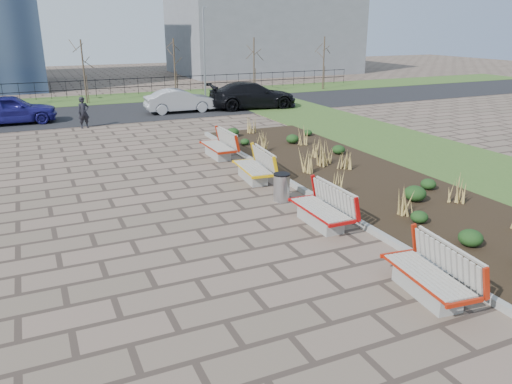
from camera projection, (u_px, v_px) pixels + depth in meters
name	position (u px, v px, depth m)	size (l,w,h in m)	color
ground	(250.00, 290.00, 9.83)	(120.00, 120.00, 0.00)	brown
planting_bed	(361.00, 180.00, 16.58)	(4.50, 18.00, 0.10)	black
planting_curb	(300.00, 188.00, 15.66)	(0.16, 18.00, 0.15)	gray
grass_verge_near	(467.00, 165.00, 18.45)	(5.00, 38.00, 0.04)	#33511E
grass_verge_far	(85.00, 100.00, 33.98)	(80.00, 5.00, 0.04)	#33511E
road	(97.00, 114.00, 28.81)	(80.00, 7.00, 0.02)	black
bench_a	(428.00, 272.00, 9.47)	(0.90, 2.10, 1.00)	#B1210B
bench_b	(320.00, 207.00, 12.82)	(0.90, 2.10, 1.00)	#B40C0C
bench_c	(252.00, 166.00, 16.53)	(0.90, 2.10, 1.00)	yellow
bench_d	(217.00, 145.00, 19.42)	(0.90, 2.10, 1.00)	#B1220B
litter_bin	(282.00, 188.00, 14.64)	(0.48, 0.48, 0.81)	#B2B2B7
pedestrian	(84.00, 113.00, 24.81)	(0.57, 0.37, 1.55)	black
car_blue	(10.00, 109.00, 25.75)	(1.79, 4.46, 1.52)	navy
car_silver	(180.00, 101.00, 29.24)	(1.42, 4.06, 1.34)	#9B9CA2
car_black	(252.00, 95.00, 30.57)	(2.20, 5.42, 1.57)	black
tree_c	(84.00, 72.00, 32.04)	(1.40, 1.40, 4.00)	#4C3D2D
tree_d	(175.00, 69.00, 34.39)	(1.40, 1.40, 4.00)	#4C3D2D
tree_e	(254.00, 66.00, 36.74)	(1.40, 1.40, 4.00)	#4C3D2D
tree_f	(324.00, 63.00, 39.09)	(1.40, 1.40, 4.00)	#4C3D2D
lamp_east	(204.00, 53.00, 34.42)	(0.24, 0.60, 6.00)	gray
railing_fence	(81.00, 89.00, 35.07)	(44.00, 0.10, 1.20)	black
building_grey	(263.00, 23.00, 52.29)	(18.00, 12.00, 10.00)	slate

